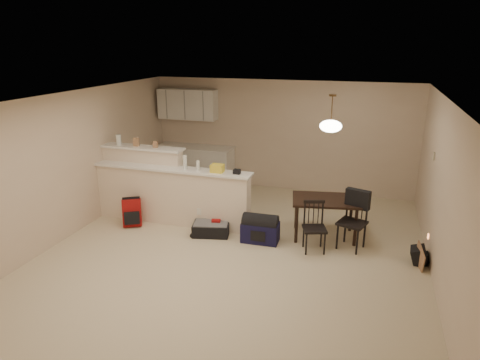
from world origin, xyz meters
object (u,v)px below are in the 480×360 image
at_px(dining_chair_far, 352,221).
at_px(dining_table, 326,204).
at_px(pendant_lamp, 331,126).
at_px(suitcase, 211,229).
at_px(black_daypack, 419,255).
at_px(dining_chair_near, 315,227).
at_px(navy_duffel, 260,232).
at_px(red_backpack, 132,213).

bearing_deg(dining_chair_far, dining_table, 164.64).
xyz_separation_m(pendant_lamp, suitcase, (-1.93, -0.52, -1.88)).
distance_m(dining_table, black_daypack, 1.69).
distance_m(dining_table, suitcase, 2.07).
distance_m(pendant_lamp, dining_chair_near, 1.69).
bearing_deg(navy_duffel, dining_chair_near, -6.50).
xyz_separation_m(dining_chair_near, navy_duffel, (-0.93, 0.08, -0.25)).
xyz_separation_m(navy_duffel, black_daypack, (2.56, 0.00, -0.04)).
bearing_deg(black_daypack, red_backpack, 95.76).
distance_m(dining_chair_far, red_backpack, 3.98).
distance_m(dining_table, dining_chair_near, 0.64).
relative_size(dining_chair_near, dining_chair_far, 0.87).
xyz_separation_m(dining_table, suitcase, (-1.93, -0.52, -0.52)).
height_order(dining_chair_near, dining_chair_far, dining_chair_far).
bearing_deg(navy_duffel, dining_chair_far, 5.90).
height_order(navy_duffel, black_daypack, navy_duffel).
bearing_deg(dining_chair_far, pendant_lamp, 164.64).
bearing_deg(dining_chair_far, navy_duffel, -153.78).
distance_m(red_backpack, black_daypack, 5.02).
distance_m(dining_chair_near, navy_duffel, 0.97).
bearing_deg(dining_chair_near, dining_chair_far, 7.66).
xyz_separation_m(suitcase, navy_duffel, (0.91, 0.00, 0.07)).
bearing_deg(dining_chair_near, navy_duffel, 156.90).
relative_size(dining_chair_near, navy_duffel, 1.33).
relative_size(suitcase, black_daypack, 2.18).
bearing_deg(suitcase, dining_chair_far, -7.88).
xyz_separation_m(dining_table, dining_chair_near, (-0.10, -0.60, -0.20)).
distance_m(dining_table, navy_duffel, 1.24).
distance_m(navy_duffel, black_daypack, 2.56).
height_order(suitcase, black_daypack, black_daypack).
bearing_deg(dining_chair_far, dining_chair_near, -135.42).
bearing_deg(red_backpack, navy_duffel, -27.64).
xyz_separation_m(pendant_lamp, red_backpack, (-3.49, -0.57, -1.74)).
bearing_deg(black_daypack, suitcase, 95.17).
bearing_deg(red_backpack, pendant_lamp, -19.51).
relative_size(dining_chair_far, red_backpack, 1.90).
relative_size(dining_chair_far, black_daypack, 3.32).
relative_size(dining_table, black_daypack, 4.30).
height_order(red_backpack, black_daypack, red_backpack).
bearing_deg(black_daypack, dining_chair_far, 84.42).
bearing_deg(black_daypack, navy_duffel, 95.17).
bearing_deg(red_backpack, black_daypack, -28.25).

